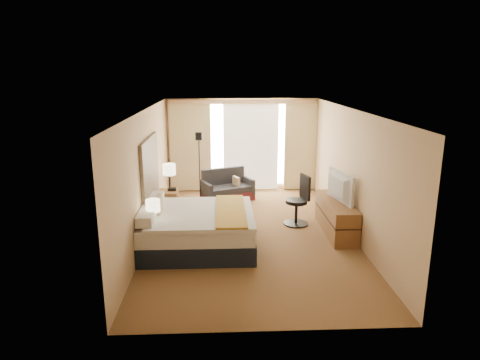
{
  "coord_description": "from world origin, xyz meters",
  "views": [
    {
      "loc": [
        -0.58,
        -8.47,
        3.37
      ],
      "look_at": [
        -0.19,
        0.4,
        1.07
      ],
      "focal_mm": 32.0,
      "sensor_mm": 36.0,
      "label": 1
    }
  ],
  "objects_px": {
    "media_dresser": "(336,217)",
    "bed": "(198,228)",
    "nightstand_left": "(153,242)",
    "loveseat": "(227,190)",
    "lamp_left": "(153,206)",
    "lamp_right": "(169,170)",
    "television": "(336,187)",
    "nightstand_right": "(169,202)",
    "desk_chair": "(299,203)",
    "floor_lamp": "(199,153)"
  },
  "relations": [
    {
      "from": "nightstand_right",
      "to": "television",
      "type": "xyz_separation_m",
      "value": [
        3.65,
        -1.48,
        0.74
      ]
    },
    {
      "from": "loveseat",
      "to": "lamp_right",
      "type": "relative_size",
      "value": 2.29
    },
    {
      "from": "television",
      "to": "nightstand_left",
      "type": "bearing_deg",
      "value": 94.65
    },
    {
      "from": "bed",
      "to": "nightstand_left",
      "type": "bearing_deg",
      "value": -153.68
    },
    {
      "from": "media_dresser",
      "to": "bed",
      "type": "xyz_separation_m",
      "value": [
        -2.89,
        -0.65,
        0.03
      ]
    },
    {
      "from": "bed",
      "to": "nightstand_right",
      "type": "bearing_deg",
      "value": 111.06
    },
    {
      "from": "nightstand_right",
      "to": "lamp_left",
      "type": "bearing_deg",
      "value": -89.17
    },
    {
      "from": "lamp_left",
      "to": "lamp_right",
      "type": "distance_m",
      "value": 2.56
    },
    {
      "from": "nightstand_left",
      "to": "media_dresser",
      "type": "xyz_separation_m",
      "value": [
        3.7,
        1.05,
        0.07
      ]
    },
    {
      "from": "floor_lamp",
      "to": "desk_chair",
      "type": "bearing_deg",
      "value": -38.03
    },
    {
      "from": "desk_chair",
      "to": "lamp_left",
      "type": "bearing_deg",
      "value": -167.61
    },
    {
      "from": "nightstand_right",
      "to": "lamp_right",
      "type": "relative_size",
      "value": 0.85
    },
    {
      "from": "nightstand_left",
      "to": "lamp_right",
      "type": "height_order",
      "value": "lamp_right"
    },
    {
      "from": "loveseat",
      "to": "television",
      "type": "xyz_separation_m",
      "value": [
        2.23,
        -2.51,
        0.74
      ]
    },
    {
      "from": "lamp_left",
      "to": "loveseat",
      "type": "bearing_deg",
      "value": 68.49
    },
    {
      "from": "lamp_left",
      "to": "desk_chair",
      "type": "bearing_deg",
      "value": 27.88
    },
    {
      "from": "desk_chair",
      "to": "television",
      "type": "xyz_separation_m",
      "value": [
        0.65,
        -0.56,
        0.51
      ]
    },
    {
      "from": "television",
      "to": "media_dresser",
      "type": "bearing_deg",
      "value": -74.19
    },
    {
      "from": "lamp_right",
      "to": "bed",
      "type": "bearing_deg",
      "value": -70.38
    },
    {
      "from": "bed",
      "to": "desk_chair",
      "type": "height_order",
      "value": "desk_chair"
    },
    {
      "from": "floor_lamp",
      "to": "desk_chair",
      "type": "relative_size",
      "value": 1.63
    },
    {
      "from": "nightstand_right",
      "to": "media_dresser",
      "type": "relative_size",
      "value": 0.31
    },
    {
      "from": "nightstand_right",
      "to": "bed",
      "type": "distance_m",
      "value": 2.25
    },
    {
      "from": "bed",
      "to": "floor_lamp",
      "type": "distance_m",
      "value": 3.1
    },
    {
      "from": "floor_lamp",
      "to": "television",
      "type": "relative_size",
      "value": 1.69
    },
    {
      "from": "nightstand_right",
      "to": "lamp_right",
      "type": "bearing_deg",
      "value": 62.95
    },
    {
      "from": "media_dresser",
      "to": "desk_chair",
      "type": "relative_size",
      "value": 1.6
    },
    {
      "from": "lamp_left",
      "to": "nightstand_right",
      "type": "bearing_deg",
      "value": 90.83
    },
    {
      "from": "nightstand_right",
      "to": "lamp_right",
      "type": "xyz_separation_m",
      "value": [
        0.04,
        0.07,
        0.77
      ]
    },
    {
      "from": "nightstand_left",
      "to": "loveseat",
      "type": "bearing_deg",
      "value": 68.07
    },
    {
      "from": "desk_chair",
      "to": "lamp_right",
      "type": "distance_m",
      "value": 3.17
    },
    {
      "from": "floor_lamp",
      "to": "lamp_left",
      "type": "distance_m",
      "value": 3.43
    },
    {
      "from": "nightstand_right",
      "to": "lamp_left",
      "type": "xyz_separation_m",
      "value": [
        0.04,
        -2.49,
        0.7
      ]
    },
    {
      "from": "nightstand_left",
      "to": "bed",
      "type": "relative_size",
      "value": 0.26
    },
    {
      "from": "loveseat",
      "to": "desk_chair",
      "type": "bearing_deg",
      "value": -74.93
    },
    {
      "from": "media_dresser",
      "to": "lamp_right",
      "type": "distance_m",
      "value": 4.03
    },
    {
      "from": "nightstand_left",
      "to": "nightstand_right",
      "type": "height_order",
      "value": "same"
    },
    {
      "from": "nightstand_left",
      "to": "media_dresser",
      "type": "bearing_deg",
      "value": 15.84
    },
    {
      "from": "desk_chair",
      "to": "television",
      "type": "distance_m",
      "value": 1.0
    },
    {
      "from": "media_dresser",
      "to": "lamp_right",
      "type": "bearing_deg",
      "value": 157.49
    },
    {
      "from": "media_dresser",
      "to": "bed",
      "type": "height_order",
      "value": "bed"
    },
    {
      "from": "television",
      "to": "lamp_left",
      "type": "bearing_deg",
      "value": 94.59
    },
    {
      "from": "floor_lamp",
      "to": "lamp_left",
      "type": "height_order",
      "value": "floor_lamp"
    },
    {
      "from": "nightstand_right",
      "to": "desk_chair",
      "type": "height_order",
      "value": "desk_chair"
    },
    {
      "from": "bed",
      "to": "television",
      "type": "relative_size",
      "value": 1.97
    },
    {
      "from": "nightstand_right",
      "to": "television",
      "type": "bearing_deg",
      "value": -22.01
    },
    {
      "from": "nightstand_left",
      "to": "floor_lamp",
      "type": "bearing_deg",
      "value": 77.92
    },
    {
      "from": "television",
      "to": "loveseat",
      "type": "bearing_deg",
      "value": 30.51
    },
    {
      "from": "nightstand_left",
      "to": "loveseat",
      "type": "distance_m",
      "value": 3.81
    },
    {
      "from": "lamp_left",
      "to": "television",
      "type": "height_order",
      "value": "television"
    }
  ]
}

